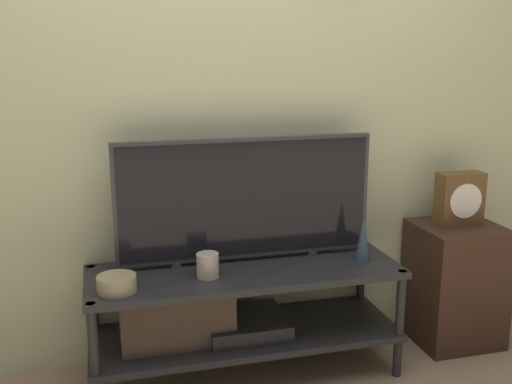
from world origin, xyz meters
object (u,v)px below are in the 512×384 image
candle_jar (208,265)px  mantel_clock (460,198)px  vase_wide_bowl (117,284)px  television (246,198)px  vase_slim_bronze (363,238)px

candle_jar → mantel_clock: bearing=5.8°
vase_wide_bowl → candle_jar: bearing=9.3°
television → vase_wide_bowl: (-0.59, -0.22, -0.26)m
vase_slim_bronze → candle_jar: (-0.72, -0.01, -0.06)m
candle_jar → television: bearing=36.7°
vase_wide_bowl → candle_jar: size_ratio=1.52×
vase_slim_bronze → candle_jar: bearing=-179.1°
candle_jar → mantel_clock: 1.30m
vase_slim_bronze → vase_wide_bowl: size_ratio=1.36×
vase_slim_bronze → television: bearing=164.3°
mantel_clock → vase_wide_bowl: bearing=-173.4°
television → candle_jar: (-0.21, -0.15, -0.24)m
vase_wide_bowl → candle_jar: 0.39m
candle_jar → mantel_clock: (1.29, 0.13, 0.18)m
vase_slim_bronze → vase_wide_bowl: vase_slim_bronze is taller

